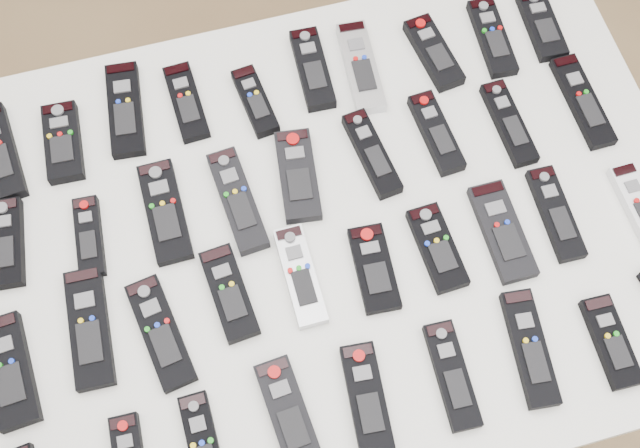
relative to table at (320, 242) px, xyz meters
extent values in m
plane|color=olive|center=(0.10, 0.08, -0.72)|extent=(4.00, 4.00, 0.00)
cube|color=white|center=(0.00, 0.00, 0.04)|extent=(1.25, 0.88, 0.04)
cylinder|color=beige|center=(0.57, -0.38, -0.35)|extent=(0.04, 0.04, 0.74)
cylinder|color=beige|center=(-0.56, 0.38, -0.35)|extent=(0.04, 0.04, 0.74)
cylinder|color=beige|center=(0.57, 0.38, -0.35)|extent=(0.04, 0.04, 0.74)
cube|color=black|center=(-0.39, 0.27, 0.07)|extent=(0.07, 0.15, 0.02)
cube|color=black|center=(-0.27, 0.31, 0.07)|extent=(0.07, 0.19, 0.02)
cube|color=black|center=(-0.16, 0.29, 0.07)|extent=(0.06, 0.16, 0.02)
cube|color=black|center=(-0.05, 0.26, 0.07)|extent=(0.06, 0.14, 0.02)
cube|color=black|center=(0.07, 0.30, 0.07)|extent=(0.06, 0.17, 0.02)
cube|color=#B7B7BC|center=(0.15, 0.28, 0.07)|extent=(0.07, 0.19, 0.02)
cube|color=black|center=(0.29, 0.28, 0.07)|extent=(0.07, 0.16, 0.02)
cube|color=black|center=(0.41, 0.28, 0.07)|extent=(0.06, 0.17, 0.02)
cube|color=black|center=(0.50, 0.28, 0.07)|extent=(0.06, 0.15, 0.02)
cube|color=black|center=(-0.50, 0.11, 0.07)|extent=(0.07, 0.16, 0.02)
cube|color=black|center=(-0.37, 0.08, 0.07)|extent=(0.05, 0.14, 0.02)
cube|color=black|center=(-0.24, 0.09, 0.07)|extent=(0.06, 0.18, 0.02)
cube|color=black|center=(-0.12, 0.08, 0.07)|extent=(0.07, 0.19, 0.02)
cube|color=black|center=(-0.01, 0.10, 0.07)|extent=(0.08, 0.17, 0.02)
cube|color=black|center=(0.12, 0.11, 0.07)|extent=(0.06, 0.17, 0.02)
cube|color=black|center=(0.24, 0.12, 0.07)|extent=(0.06, 0.16, 0.02)
cube|color=black|center=(0.37, 0.10, 0.07)|extent=(0.05, 0.17, 0.02)
cube|color=black|center=(0.51, 0.11, 0.07)|extent=(0.05, 0.19, 0.02)
cube|color=black|center=(-0.52, -0.11, 0.07)|extent=(0.07, 0.18, 0.02)
cube|color=black|center=(-0.39, -0.07, 0.07)|extent=(0.07, 0.20, 0.02)
cube|color=black|center=(-0.29, -0.11, 0.07)|extent=(0.08, 0.19, 0.02)
cube|color=black|center=(-0.17, -0.07, 0.07)|extent=(0.07, 0.16, 0.02)
cube|color=#B7B7BC|center=(-0.05, -0.08, 0.07)|extent=(0.05, 0.17, 0.02)
cube|color=black|center=(0.06, -0.09, 0.07)|extent=(0.07, 0.15, 0.02)
cube|color=black|center=(0.17, -0.09, 0.07)|extent=(0.06, 0.15, 0.02)
cube|color=black|center=(0.29, -0.09, 0.07)|extent=(0.06, 0.17, 0.02)
cube|color=black|center=(0.38, -0.08, 0.07)|extent=(0.05, 0.17, 0.02)
cube|color=silver|center=(0.52, -0.11, 0.07)|extent=(0.05, 0.16, 0.02)
cube|color=black|center=(-0.13, -0.28, 0.07)|extent=(0.07, 0.17, 0.02)
cube|color=black|center=(-0.01, -0.29, 0.07)|extent=(0.07, 0.17, 0.02)
cube|color=black|center=(0.13, -0.29, 0.07)|extent=(0.05, 0.17, 0.02)
cube|color=black|center=(0.26, -0.28, 0.07)|extent=(0.07, 0.19, 0.02)
cube|color=black|center=(0.38, -0.31, 0.07)|extent=(0.05, 0.15, 0.02)
camera|label=1|loc=(-0.14, -0.51, 1.28)|focal=45.00mm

